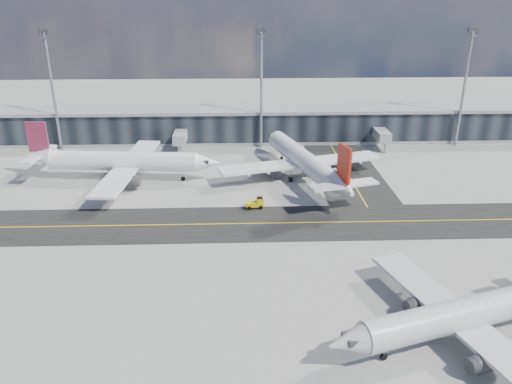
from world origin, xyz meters
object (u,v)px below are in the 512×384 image
service_van (272,169)px  airliner_af (120,161)px  airliner_redtail (304,161)px  baggage_tug (256,203)px  airliner_near (473,312)px

service_van → airliner_af: bearing=-166.7°
airliner_redtail → service_van: 8.54m
airliner_redtail → baggage_tug: airliner_redtail is taller
airliner_af → airliner_near: (51.08, -53.13, -0.49)m
airliner_af → airliner_redtail: bearing=93.1°
baggage_tug → airliner_redtail: bearing=139.7°
airliner_near → service_van: size_ratio=6.10×
airliner_redtail → service_van: (-6.51, 4.46, -3.28)m
service_van → airliner_near: bearing=-63.5°
airliner_af → airliner_near: airliner_af is taller
airliner_af → airliner_redtail: airliner_redtail is taller
airliner_af → baggage_tug: 32.01m
airliner_redtail → service_van: bearing=129.6°
airliner_redtail → service_van: airliner_redtail is taller
airliner_af → service_van: size_ratio=7.07×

